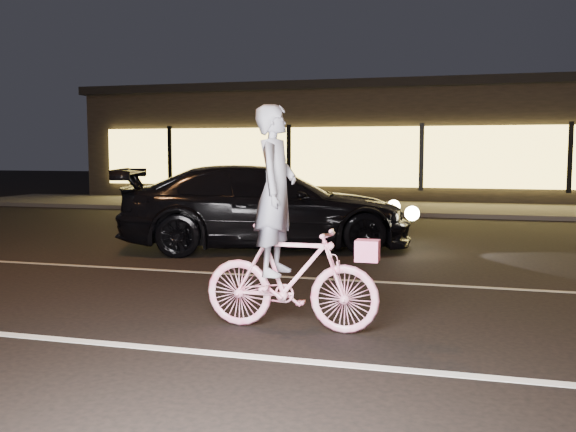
% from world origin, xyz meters
% --- Properties ---
extents(ground, '(90.00, 90.00, 0.00)m').
position_xyz_m(ground, '(0.00, 0.00, 0.00)').
color(ground, black).
rests_on(ground, ground).
extents(lane_stripe_near, '(60.00, 0.12, 0.01)m').
position_xyz_m(lane_stripe_near, '(0.00, -1.50, 0.00)').
color(lane_stripe_near, silver).
rests_on(lane_stripe_near, ground).
extents(lane_stripe_far, '(60.00, 0.10, 0.01)m').
position_xyz_m(lane_stripe_far, '(0.00, 2.00, 0.00)').
color(lane_stripe_far, gray).
rests_on(lane_stripe_far, ground).
extents(sidewalk, '(30.00, 4.00, 0.12)m').
position_xyz_m(sidewalk, '(0.00, 13.00, 0.06)').
color(sidewalk, '#383533').
rests_on(sidewalk, ground).
extents(storefront, '(25.40, 8.42, 4.20)m').
position_xyz_m(storefront, '(0.00, 18.97, 2.15)').
color(storefront, black).
rests_on(storefront, ground).
extents(cyclist, '(1.77, 0.61, 2.23)m').
position_xyz_m(cyclist, '(-0.28, -0.59, 0.79)').
color(cyclist, '#FF3780').
rests_on(cyclist, ground).
extents(sedan, '(5.68, 3.76, 1.53)m').
position_xyz_m(sedan, '(-2.09, 4.50, 0.76)').
color(sedan, black).
rests_on(sedan, ground).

